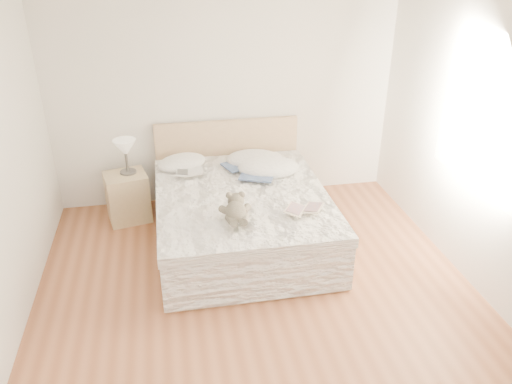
# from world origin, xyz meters

# --- Properties ---
(floor) EXTENTS (4.00, 4.50, 0.00)m
(floor) POSITION_xyz_m (0.00, 0.00, 0.00)
(floor) COLOR brown
(floor) RESTS_ON ground
(wall_back) EXTENTS (4.00, 0.02, 2.70)m
(wall_back) POSITION_xyz_m (0.00, 2.25, 1.35)
(wall_back) COLOR silver
(wall_back) RESTS_ON ground
(wall_right) EXTENTS (0.02, 4.50, 2.70)m
(wall_right) POSITION_xyz_m (2.00, 0.00, 1.35)
(wall_right) COLOR silver
(wall_right) RESTS_ON ground
(window) EXTENTS (0.02, 1.30, 1.10)m
(window) POSITION_xyz_m (1.99, 0.30, 1.45)
(window) COLOR white
(window) RESTS_ON wall_right
(bed) EXTENTS (1.72, 2.14, 1.00)m
(bed) POSITION_xyz_m (0.00, 1.19, 0.31)
(bed) COLOR tan
(bed) RESTS_ON floor
(nightstand) EXTENTS (0.52, 0.49, 0.56)m
(nightstand) POSITION_xyz_m (-1.20, 1.85, 0.28)
(nightstand) COLOR tan
(nightstand) RESTS_ON floor
(table_lamp) EXTENTS (0.31, 0.31, 0.39)m
(table_lamp) POSITION_xyz_m (-1.16, 1.89, 0.84)
(table_lamp) COLOR #494540
(table_lamp) RESTS_ON nightstand
(pillow_left) EXTENTS (0.67, 0.58, 0.17)m
(pillow_left) POSITION_xyz_m (-0.56, 1.88, 0.64)
(pillow_left) COLOR white
(pillow_left) RESTS_ON bed
(pillow_middle) EXTENTS (0.72, 0.56, 0.19)m
(pillow_middle) POSITION_xyz_m (0.26, 1.82, 0.64)
(pillow_middle) COLOR white
(pillow_middle) RESTS_ON bed
(pillow_right) EXTENTS (0.73, 0.55, 0.20)m
(pillow_right) POSITION_xyz_m (0.37, 1.58, 0.64)
(pillow_right) COLOR white
(pillow_right) RESTS_ON bed
(blouse) EXTENTS (0.74, 0.76, 0.02)m
(blouse) POSITION_xyz_m (0.26, 1.52, 0.63)
(blouse) COLOR #354770
(blouse) RESTS_ON bed
(photo_book) EXTENTS (0.31, 0.23, 0.02)m
(photo_book) POSITION_xyz_m (-0.49, 1.63, 0.63)
(photo_book) COLOR white
(photo_book) RESTS_ON bed
(childrens_book) EXTENTS (0.42, 0.39, 0.02)m
(childrens_book) POSITION_xyz_m (0.51, 0.60, 0.63)
(childrens_book) COLOR beige
(childrens_book) RESTS_ON bed
(teddy_bear) EXTENTS (0.27, 0.37, 0.19)m
(teddy_bear) POSITION_xyz_m (-0.15, 0.51, 0.65)
(teddy_bear) COLOR #675F4F
(teddy_bear) RESTS_ON bed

